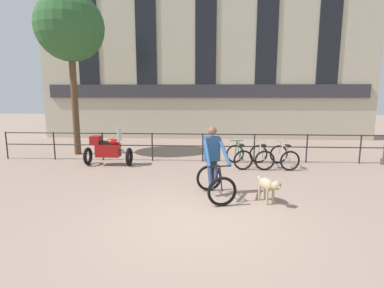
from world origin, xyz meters
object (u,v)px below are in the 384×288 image
Objects in this scene: parked_motorcycle at (108,149)px; parked_bicycle_mid_right at (284,157)px; parked_bicycle_mid_left at (261,156)px; cyclist_with_bike at (214,166)px; parked_bicycle_near_lamp at (239,156)px; dog at (269,185)px.

parked_bicycle_mid_right is at bearing -88.45° from parked_motorcycle.
parked_bicycle_mid_left is 0.77m from parked_bicycle_mid_right.
parked_bicycle_near_lamp is at bearing 58.37° from cyclist_with_bike.
parked_bicycle_near_lamp is 1.07× the size of parked_bicycle_mid_left.
parked_motorcycle is 5.33m from parked_bicycle_mid_left.
parked_bicycle_near_lamp and parked_bicycle_mid_left have the same top height.
cyclist_with_bike is at bearing 59.64° from parked_bicycle_mid_left.
parked_motorcycle is 1.42× the size of parked_bicycle_mid_left.
parked_motorcycle is 4.57m from parked_bicycle_near_lamp.
parked_bicycle_mid_left is 0.96× the size of parked_bicycle_mid_right.
parked_bicycle_mid_right is (1.53, -0.00, -0.00)m from parked_bicycle_near_lamp.
cyclist_with_bike is 3.97m from parked_bicycle_mid_right.
cyclist_with_bike is 3.25m from parked_bicycle_near_lamp.
parked_bicycle_mid_left is at bearing 46.35° from cyclist_with_bike.
parked_bicycle_mid_left is (1.68, 3.10, -0.41)m from cyclist_with_bike.
parked_bicycle_mid_right is (2.44, 3.10, -0.41)m from cyclist_with_bike.
dog is 3.53m from parked_bicycle_near_lamp.
dog is at bearing -124.27° from parked_motorcycle.
parked_bicycle_near_lamp is 0.76m from parked_bicycle_mid_left.
cyclist_with_bike is at bearing 138.38° from dog.
dog is 0.77× the size of parked_bicycle_mid_left.
parked_bicycle_mid_left is at bearing 59.77° from dog.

